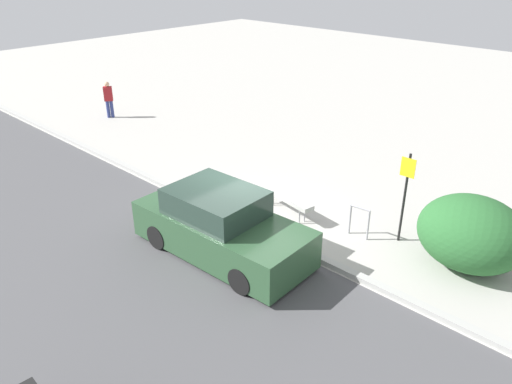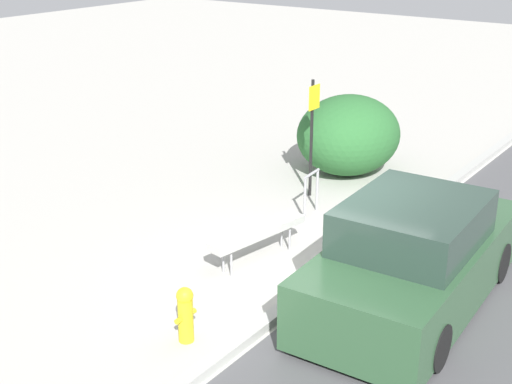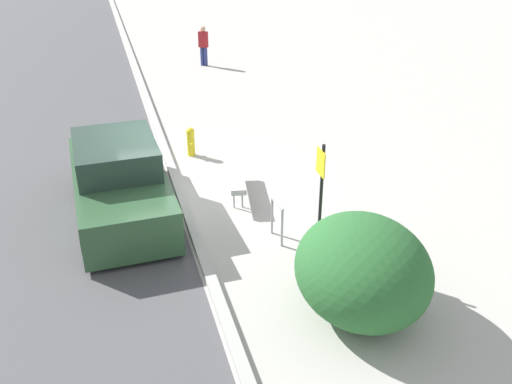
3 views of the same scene
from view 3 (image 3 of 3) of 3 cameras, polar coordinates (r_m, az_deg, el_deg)
The scene contains 9 objects.
ground_plane at distance 12.92m, azimuth -7.51°, elevation -0.53°, with size 60.00×60.00×0.00m, color #ADAAA3.
curb at distance 12.89m, azimuth -7.53°, elevation -0.28°, with size 60.00×0.20×0.13m.
bench at distance 12.77m, azimuth -2.06°, elevation 1.79°, with size 1.89×0.63×0.56m.
bike_rack at distance 11.04m, azimuth 2.12°, elevation -2.54°, with size 0.55×0.10×0.83m.
sign_post at distance 10.09m, azimuth 6.47°, elevation -0.08°, with size 0.36×0.08×2.30m.
fire_hydrant at distance 14.85m, azimuth -6.54°, elevation 5.12°, with size 0.36×0.22×0.77m.
shrub_hedge at distance 9.15m, azimuth 10.60°, elevation -7.67°, with size 2.38×2.11×1.67m.
pedestrian at distance 23.15m, azimuth -5.28°, elevation 14.45°, with size 0.36×0.39×1.53m.
parked_car_near at distance 12.25m, azimuth -13.51°, elevation 0.95°, with size 4.41×2.00×1.60m.
Camera 3 is at (11.33, -1.46, 6.04)m, focal length 40.00 mm.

